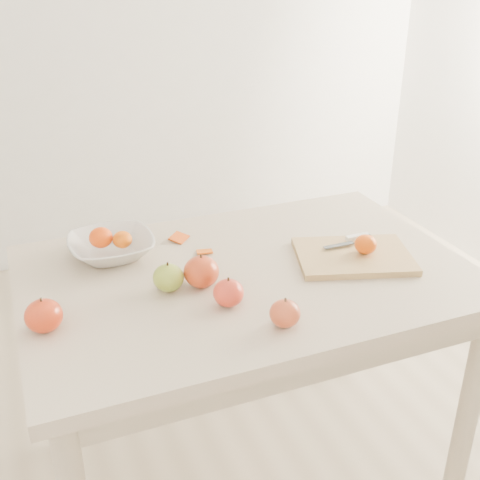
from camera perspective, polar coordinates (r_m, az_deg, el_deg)
name	(u,v)px	position (r m, az deg, el deg)	size (l,w,h in m)	color
ground	(246,472)	(2.10, 0.55, -21.17)	(3.50, 3.50, 0.00)	#C6B293
table	(247,302)	(1.68, 0.64, -5.87)	(1.20, 0.80, 0.75)	beige
cutting_board	(353,256)	(1.72, 10.70, -1.51)	(0.32, 0.23, 0.02)	tan
board_tangerine	(366,244)	(1.71, 11.82, -0.40)	(0.06, 0.06, 0.05)	#D13C07
fruit_bowl	(111,247)	(1.73, -12.09, -0.66)	(0.24, 0.24, 0.06)	silver
bowl_tangerine_near	(101,237)	(1.73, -13.06, 0.24)	(0.07, 0.07, 0.06)	#E34608
bowl_tangerine_far	(122,239)	(1.71, -11.09, 0.05)	(0.05, 0.05, 0.05)	#DA5D07
orange_peel_a	(179,239)	(1.81, -5.80, 0.09)	(0.06, 0.04, 0.00)	#C4430D
orange_peel_b	(205,252)	(1.73, -3.38, -1.17)	(0.04, 0.04, 0.00)	#DD5A0F
paring_knife	(355,238)	(1.79, 10.83, 0.16)	(0.17, 0.04, 0.01)	white
apple_green	(168,278)	(1.54, -6.81, -3.56)	(0.08, 0.08, 0.07)	olive
apple_red_c	(285,313)	(1.39, 4.28, -6.95)	(0.07, 0.07, 0.07)	maroon
apple_red_d	(44,316)	(1.44, -18.12, -6.84)	(0.09, 0.09, 0.08)	#A51008
apple_red_e	(228,293)	(1.47, -1.10, -5.03)	(0.08, 0.08, 0.07)	maroon
apple_red_b	(201,272)	(1.55, -3.69, -3.02)	(0.09, 0.09, 0.08)	maroon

